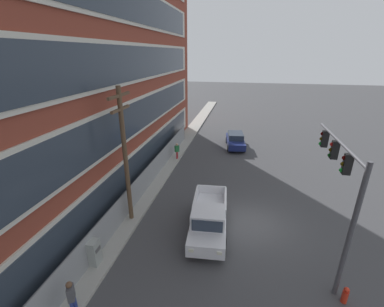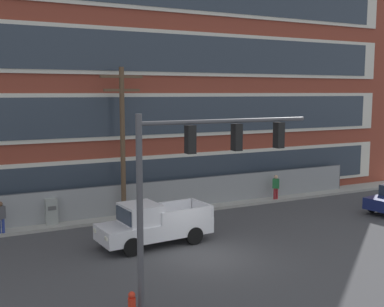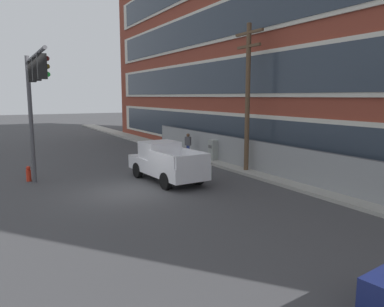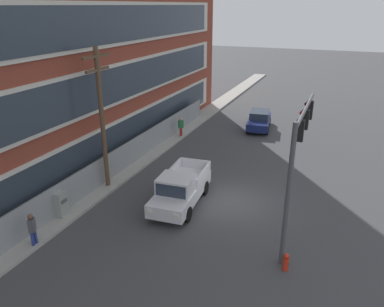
# 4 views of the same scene
# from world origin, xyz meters

# --- Properties ---
(ground_plane) EXTENTS (160.00, 160.00, 0.00)m
(ground_plane) POSITION_xyz_m (0.00, 0.00, 0.00)
(ground_plane) COLOR #424244
(sidewalk_building_side) EXTENTS (80.00, 1.71, 0.16)m
(sidewalk_building_side) POSITION_xyz_m (0.00, 7.75, 0.08)
(sidewalk_building_side) COLOR #9E9B93
(sidewalk_building_side) RESTS_ON ground
(brick_mill_building) EXTENTS (46.93, 12.12, 18.08)m
(brick_mill_building) POSITION_xyz_m (-3.22, 14.37, 9.05)
(brick_mill_building) COLOR brown
(brick_mill_building) RESTS_ON ground
(chain_link_fence) EXTENTS (28.13, 0.06, 1.83)m
(chain_link_fence) POSITION_xyz_m (0.60, 7.86, 0.93)
(chain_link_fence) COLOR gray
(chain_link_fence) RESTS_ON ground
(traffic_signal_mast) EXTENTS (6.33, 0.43, 6.17)m
(traffic_signal_mast) POSITION_xyz_m (-2.23, -3.24, 4.54)
(traffic_signal_mast) COLOR #4C4C51
(traffic_signal_mast) RESTS_ON ground
(pickup_truck_white) EXTENTS (5.26, 2.30, 1.95)m
(pickup_truck_white) POSITION_xyz_m (-1.44, 2.65, 0.93)
(pickup_truck_white) COLOR silver
(pickup_truck_white) RESTS_ON ground
(utility_pole_near_corner) EXTENTS (2.29, 0.26, 8.11)m
(utility_pole_near_corner) POSITION_xyz_m (-1.14, 7.49, 4.48)
(utility_pole_near_corner) COLOR brown
(utility_pole_near_corner) RESTS_ON ground
(electrical_cabinet) EXTENTS (0.58, 0.44, 1.46)m
(electrical_cabinet) POSITION_xyz_m (-4.93, 7.64, 0.73)
(electrical_cabinet) COLOR #939993
(electrical_cabinet) RESTS_ON ground
(pedestrian_near_cabinet) EXTENTS (0.47, 0.41, 1.69)m
(pedestrian_near_cabinet) POSITION_xyz_m (-7.37, 7.10, 0.97)
(pedestrian_near_cabinet) COLOR navy
(pedestrian_near_cabinet) RESTS_ON ground
(fire_hydrant) EXTENTS (0.24, 0.24, 0.78)m
(fire_hydrant) POSITION_xyz_m (-4.64, -3.48, 0.38)
(fire_hydrant) COLOR red
(fire_hydrant) RESTS_ON ground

